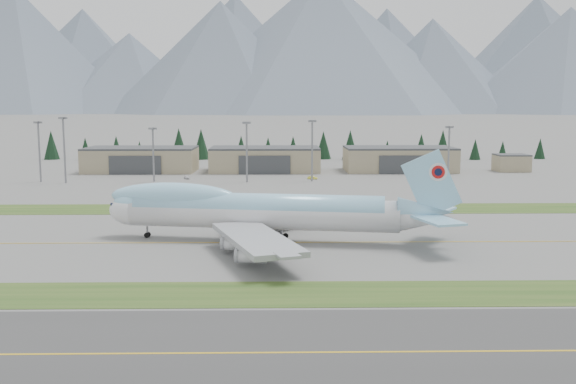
{
  "coord_description": "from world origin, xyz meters",
  "views": [
    {
      "loc": [
        -9.7,
        -135.33,
        29.42
      ],
      "look_at": [
        -6.98,
        21.93,
        8.0
      ],
      "focal_mm": 40.0,
      "sensor_mm": 36.0,
      "label": 1
    }
  ],
  "objects_px": {
    "hangar_left": "(141,159)",
    "hangar_center": "(265,159)",
    "hangar_right": "(399,159)",
    "boeing_747_freighter": "(259,210)",
    "service_vehicle_c": "(429,178)",
    "service_vehicle_b": "(312,179)",
    "service_vehicle_a": "(187,179)"
  },
  "relations": [
    {
      "from": "service_vehicle_a",
      "to": "service_vehicle_c",
      "type": "relative_size",
      "value": 0.94
    },
    {
      "from": "hangar_left",
      "to": "hangar_center",
      "type": "bearing_deg",
      "value": 0.0
    },
    {
      "from": "boeing_747_freighter",
      "to": "service_vehicle_a",
      "type": "xyz_separation_m",
      "value": [
        -32.21,
        118.5,
        -6.75
      ]
    },
    {
      "from": "hangar_center",
      "to": "service_vehicle_b",
      "type": "bearing_deg",
      "value": -58.48
    },
    {
      "from": "service_vehicle_b",
      "to": "hangar_right",
      "type": "bearing_deg",
      "value": -31.0
    },
    {
      "from": "hangar_left",
      "to": "hangar_center",
      "type": "xyz_separation_m",
      "value": [
        55.0,
        0.0,
        0.0
      ]
    },
    {
      "from": "hangar_center",
      "to": "service_vehicle_a",
      "type": "relative_size",
      "value": 12.22
    },
    {
      "from": "service_vehicle_b",
      "to": "service_vehicle_c",
      "type": "relative_size",
      "value": 0.94
    },
    {
      "from": "hangar_center",
      "to": "service_vehicle_b",
      "type": "xyz_separation_m",
      "value": [
        19.44,
        -31.69,
        -5.39
      ]
    },
    {
      "from": "service_vehicle_a",
      "to": "hangar_left",
      "type": "bearing_deg",
      "value": 107.63
    },
    {
      "from": "hangar_right",
      "to": "service_vehicle_c",
      "type": "xyz_separation_m",
      "value": [
        6.97,
        -27.6,
        -5.39
      ]
    },
    {
      "from": "boeing_747_freighter",
      "to": "service_vehicle_a",
      "type": "height_order",
      "value": "boeing_747_freighter"
    },
    {
      "from": "service_vehicle_a",
      "to": "service_vehicle_c",
      "type": "bearing_deg",
      "value": -20.24
    },
    {
      "from": "hangar_right",
      "to": "service_vehicle_b",
      "type": "relative_size",
      "value": 12.17
    },
    {
      "from": "hangar_right",
      "to": "boeing_747_freighter",
      "type": "bearing_deg",
      "value": -111.6
    },
    {
      "from": "boeing_747_freighter",
      "to": "hangar_center",
      "type": "height_order",
      "value": "boeing_747_freighter"
    },
    {
      "from": "hangar_left",
      "to": "service_vehicle_b",
      "type": "xyz_separation_m",
      "value": [
        74.44,
        -31.69,
        -5.39
      ]
    },
    {
      "from": "hangar_left",
      "to": "hangar_right",
      "type": "xyz_separation_m",
      "value": [
        115.0,
        0.0,
        0.0
      ]
    },
    {
      "from": "boeing_747_freighter",
      "to": "service_vehicle_c",
      "type": "distance_m",
      "value": 137.47
    },
    {
      "from": "hangar_right",
      "to": "service_vehicle_b",
      "type": "xyz_separation_m",
      "value": [
        -40.56,
        -31.69,
        -5.39
      ]
    },
    {
      "from": "hangar_right",
      "to": "service_vehicle_a",
      "type": "bearing_deg",
      "value": -161.91
    },
    {
      "from": "hangar_right",
      "to": "service_vehicle_c",
      "type": "distance_m",
      "value": 28.97
    },
    {
      "from": "hangar_center",
      "to": "service_vehicle_b",
      "type": "relative_size",
      "value": 12.17
    },
    {
      "from": "hangar_left",
      "to": "service_vehicle_c",
      "type": "bearing_deg",
      "value": -12.75
    },
    {
      "from": "service_vehicle_b",
      "to": "hangar_left",
      "type": "bearing_deg",
      "value": 87.94
    },
    {
      "from": "hangar_left",
      "to": "hangar_right",
      "type": "height_order",
      "value": "same"
    },
    {
      "from": "boeing_747_freighter",
      "to": "hangar_right",
      "type": "xyz_separation_m",
      "value": [
        58.67,
        148.19,
        -1.36
      ]
    },
    {
      "from": "hangar_center",
      "to": "service_vehicle_c",
      "type": "xyz_separation_m",
      "value": [
        66.97,
        -27.6,
        -5.39
      ]
    },
    {
      "from": "hangar_left",
      "to": "service_vehicle_b",
      "type": "relative_size",
      "value": 12.17
    },
    {
      "from": "hangar_right",
      "to": "service_vehicle_c",
      "type": "height_order",
      "value": "hangar_right"
    },
    {
      "from": "hangar_left",
      "to": "service_vehicle_c",
      "type": "height_order",
      "value": "hangar_left"
    },
    {
      "from": "service_vehicle_b",
      "to": "service_vehicle_c",
      "type": "xyz_separation_m",
      "value": [
        47.54,
        4.09,
        0.0
      ]
    }
  ]
}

